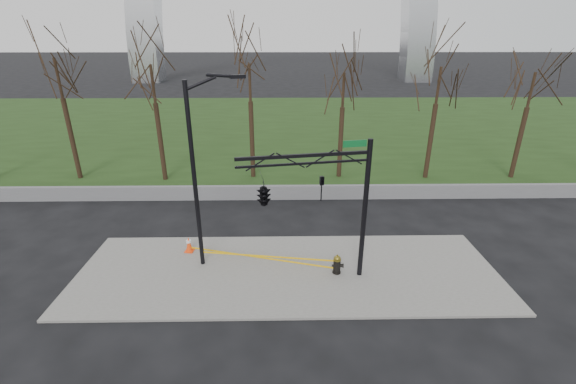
{
  "coord_description": "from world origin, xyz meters",
  "views": [
    {
      "loc": [
        -0.22,
        -13.8,
        9.47
      ],
      "look_at": [
        0.04,
        2.0,
        2.95
      ],
      "focal_mm": 23.55,
      "sensor_mm": 36.0,
      "label": 1
    }
  ],
  "objects_px": {
    "traffic_cone": "(189,244)",
    "traffic_signal_mast": "(284,192)",
    "street_light": "(199,165)",
    "fire_hydrant": "(337,265)"
  },
  "relations": [
    {
      "from": "street_light",
      "to": "traffic_signal_mast",
      "type": "relative_size",
      "value": 1.37
    },
    {
      "from": "street_light",
      "to": "traffic_signal_mast",
      "type": "height_order",
      "value": "street_light"
    },
    {
      "from": "traffic_signal_mast",
      "to": "fire_hydrant",
      "type": "bearing_deg",
      "value": 6.72
    },
    {
      "from": "fire_hydrant",
      "to": "traffic_signal_mast",
      "type": "xyz_separation_m",
      "value": [
        -2.25,
        -0.66,
        3.64
      ]
    },
    {
      "from": "street_light",
      "to": "fire_hydrant",
      "type": "bearing_deg",
      "value": -28.83
    },
    {
      "from": "fire_hydrant",
      "to": "street_light",
      "type": "xyz_separation_m",
      "value": [
        -5.67,
        0.9,
        4.19
      ]
    },
    {
      "from": "traffic_cone",
      "to": "street_light",
      "type": "bearing_deg",
      "value": -42.9
    },
    {
      "from": "traffic_signal_mast",
      "to": "street_light",
      "type": "bearing_deg",
      "value": 145.85
    },
    {
      "from": "traffic_cone",
      "to": "traffic_signal_mast",
      "type": "xyz_separation_m",
      "value": [
        4.46,
        -2.53,
        3.67
      ]
    },
    {
      "from": "traffic_cone",
      "to": "traffic_signal_mast",
      "type": "distance_m",
      "value": 6.3
    }
  ]
}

